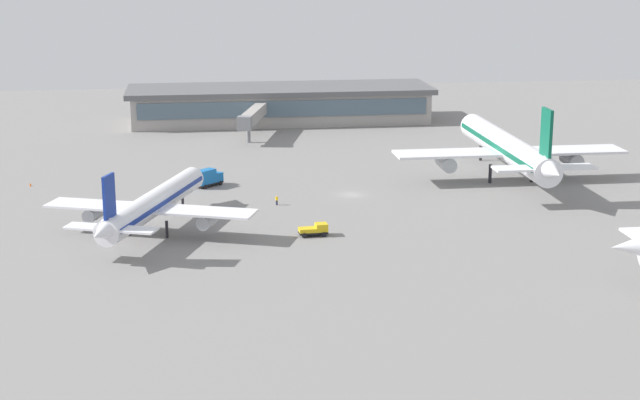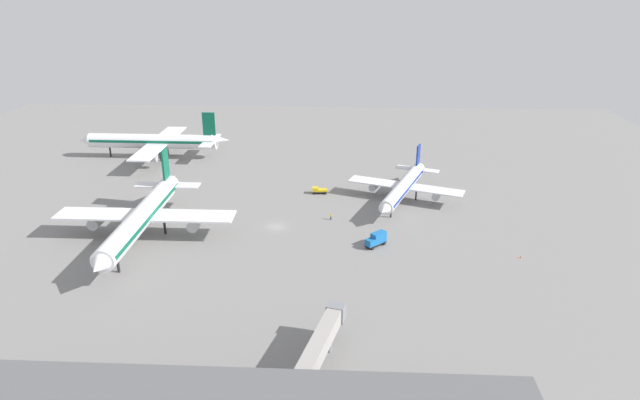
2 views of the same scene
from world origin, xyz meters
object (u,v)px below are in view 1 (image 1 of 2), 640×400
Objects in this scene: safety_cone_near_gate at (30,184)px; ground_crew_worker at (277,200)px; airplane_at_gate at (153,204)px; airplane_taxiing at (507,147)px; catering_truck at (208,178)px; pushback_tractor at (315,230)px.

ground_crew_worker is at bearing 155.90° from safety_cone_near_gate.
airplane_at_gate is 25.12m from ground_crew_worker.
airplane_taxiing is 32.98× the size of ground_crew_worker.
catering_truck is 1.19× the size of pushback_tractor.
airplane_taxiing is at bearing 34.88° from pushback_tractor.
airplane_at_gate is at bearing 113.28° from airplane_taxiing.
airplane_at_gate is 66.76× the size of safety_cone_near_gate.
safety_cone_near_gate is (48.41, -38.98, -0.67)m from pushback_tractor.
ground_crew_worker reaches higher than safety_cone_near_gate.
airplane_at_gate reaches higher than catering_truck.
airplane_taxiing is 91.78× the size of safety_cone_near_gate.
airplane_at_gate reaches higher than ground_crew_worker.
airplane_taxiing is at bearing 176.26° from safety_cone_near_gate.
airplane_taxiing is at bearing -46.47° from airplane_at_gate.
catering_truck reaches higher than pushback_tractor.
catering_truck reaches higher than ground_crew_worker.
ground_crew_worker is (45.37, 13.93, -5.26)m from airplane_taxiing.
catering_truck is at bearing 171.79° from safety_cone_near_gate.
safety_cone_near_gate is at bearing 128.52° from catering_truck.
ground_crew_worker is (4.16, -19.18, -0.12)m from pushback_tractor.
catering_truck is 33.25m from safety_cone_near_gate.
airplane_at_gate is at bearing -3.57° from ground_crew_worker.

